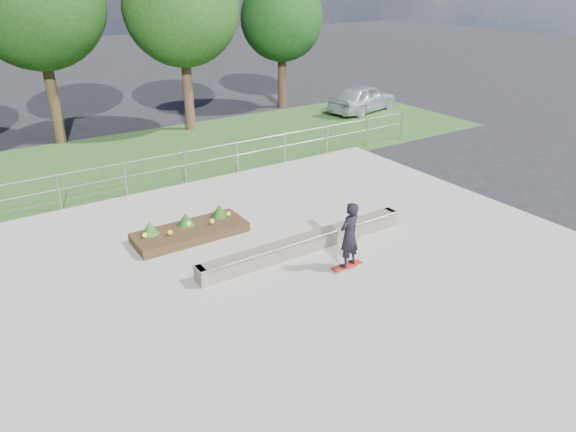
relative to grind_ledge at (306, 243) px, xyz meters
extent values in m
plane|color=black|center=(-0.69, -1.38, -0.26)|extent=(120.00, 120.00, 0.00)
cube|color=#26471C|center=(-0.69, 9.62, -0.25)|extent=(30.00, 8.00, 0.02)
cube|color=gray|center=(-0.69, -1.38, -0.23)|extent=(15.00, 15.00, 0.06)
cylinder|color=gray|center=(-4.69, 6.12, 0.34)|extent=(0.06, 0.06, 1.20)
cylinder|color=#9A9DA3|center=(-2.69, 6.12, 0.34)|extent=(0.06, 0.06, 1.20)
cylinder|color=gray|center=(-0.69, 6.12, 0.34)|extent=(0.06, 0.06, 1.20)
cylinder|color=#919499|center=(1.31, 6.12, 0.34)|extent=(0.06, 0.06, 1.20)
cylinder|color=#9899A0|center=(3.31, 6.12, 0.34)|extent=(0.06, 0.06, 1.20)
cylinder|color=#95999E|center=(5.31, 6.12, 0.34)|extent=(0.06, 0.06, 1.20)
cylinder|color=gray|center=(7.31, 6.12, 0.34)|extent=(0.06, 0.06, 1.20)
cylinder|color=#9799A0|center=(9.31, 6.12, 0.34)|extent=(0.06, 0.06, 1.20)
cylinder|color=#979A9F|center=(-0.69, 6.12, 0.89)|extent=(20.00, 0.04, 0.04)
cylinder|color=#9CA0A5|center=(-0.69, 6.12, 0.44)|extent=(20.00, 0.04, 0.04)
cylinder|color=black|center=(-3.19, 13.62, 1.42)|extent=(0.44, 0.44, 3.38)
sphere|color=black|center=(-3.19, 13.62, 5.36)|extent=(5.25, 5.25, 5.25)
cylinder|color=#382016|center=(2.31, 12.62, 1.31)|extent=(0.44, 0.44, 3.15)
sphere|color=black|center=(2.31, 12.62, 4.99)|extent=(4.90, 4.90, 4.90)
cylinder|color=black|center=(8.31, 14.12, 1.09)|extent=(0.44, 0.44, 2.70)
sphere|color=black|center=(8.31, 14.12, 4.24)|extent=(4.20, 4.20, 4.20)
cube|color=brown|center=(0.00, 0.00, 0.00)|extent=(6.00, 0.40, 0.40)
cylinder|color=gray|center=(0.00, -0.20, 0.20)|extent=(6.00, 0.06, 0.06)
cube|color=brown|center=(-2.90, 0.00, 0.00)|extent=(0.15, 0.42, 0.40)
cube|color=brown|center=(2.90, 0.00, 0.00)|extent=(0.15, 0.42, 0.40)
cube|color=black|center=(-2.16, 2.33, -0.08)|extent=(3.00, 1.20, 0.25)
sphere|color=#FFF11A|center=(-3.36, 2.43, 0.13)|extent=(0.14, 0.14, 0.14)
sphere|color=yellow|center=(-2.76, 2.23, 0.13)|extent=(0.14, 0.14, 0.14)
sphere|color=yellow|center=(-2.16, 2.43, 0.13)|extent=(0.14, 0.14, 0.14)
sphere|color=gold|center=(-1.56, 2.23, 0.13)|extent=(0.14, 0.14, 0.14)
sphere|color=yellow|center=(-0.96, 2.43, 0.13)|extent=(0.14, 0.14, 0.14)
cone|color=#1E4B15|center=(-3.16, 2.58, 0.23)|extent=(0.44, 0.44, 0.36)
cone|color=#144714|center=(-2.16, 2.58, 0.23)|extent=(0.44, 0.44, 0.36)
cone|color=#164012|center=(-1.16, 2.58, 0.23)|extent=(0.44, 0.44, 0.36)
cylinder|color=white|center=(0.05, -1.37, -0.18)|extent=(0.05, 0.03, 0.05)
cylinder|color=silver|center=(0.05, -1.19, -0.18)|extent=(0.05, 0.03, 0.05)
cylinder|color=silver|center=(0.57, -1.37, -0.18)|extent=(0.05, 0.03, 0.05)
cylinder|color=white|center=(0.57, -1.19, -0.18)|extent=(0.05, 0.03, 0.05)
cylinder|color=gray|center=(0.05, -1.28, -0.15)|extent=(0.02, 0.18, 0.02)
cylinder|color=#A9A9AE|center=(0.57, -1.28, -0.15)|extent=(0.02, 0.18, 0.02)
cube|color=#9E1F13|center=(0.31, -1.28, -0.13)|extent=(0.80, 0.21, 0.02)
imported|color=black|center=(0.31, -1.28, 0.69)|extent=(0.66, 0.51, 1.62)
imported|color=silver|center=(11.25, 10.88, 0.46)|extent=(4.51, 2.61, 1.44)
camera|label=1|loc=(-6.72, -9.38, 6.10)|focal=32.00mm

